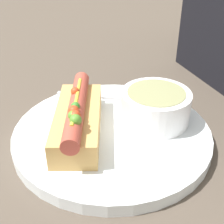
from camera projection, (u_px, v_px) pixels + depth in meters
The scene contains 5 objects.
ground_plane at pixel (112, 139), 0.46m from camera, with size 4.00×4.00×0.00m, color #4C4238.
dinner_plate at pixel (112, 134), 0.46m from camera, with size 0.28×0.28×0.02m.
hot_dog at pixel (78, 119), 0.43m from camera, with size 0.17×0.11×0.06m.
soup_bowl at pixel (156, 106), 0.45m from camera, with size 0.10×0.10×0.05m.
spoon at pixel (122, 98), 0.52m from camera, with size 0.10×0.14×0.01m.
Camera 1 is at (0.34, -0.13, 0.28)m, focal length 50.00 mm.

